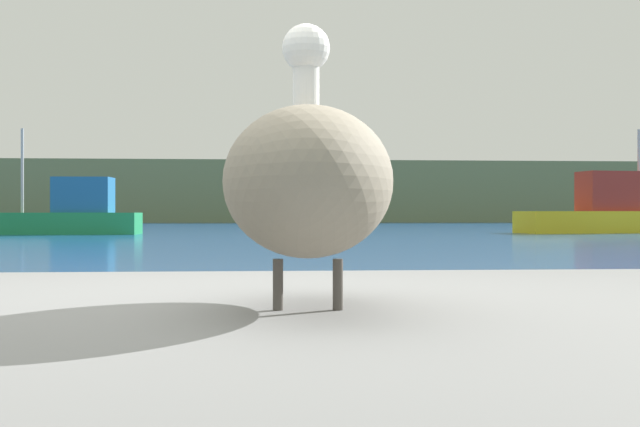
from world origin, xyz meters
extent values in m
cube|color=#6B7A51|center=(0.00, 78.35, 2.90)|extent=(140.00, 15.09, 5.80)
cube|color=gray|center=(0.49, -0.53, 0.30)|extent=(3.96, 3.08, 0.59)
ellipsoid|color=gray|center=(0.49, -0.53, 0.96)|extent=(0.54, 0.99, 0.45)
cylinder|color=white|center=(0.51, -0.19, 1.21)|extent=(0.09, 0.09, 0.35)
sphere|color=white|center=(0.51, -0.19, 1.43)|extent=(0.16, 0.16, 0.16)
cone|color=gold|center=(0.52, 0.09, 1.40)|extent=(0.08, 0.40, 0.09)
cylinder|color=#4C4742|center=(0.40, -0.57, 0.67)|extent=(0.03, 0.03, 0.15)
cylinder|color=#4C4742|center=(0.58, -0.58, 0.67)|extent=(0.03, 0.03, 0.15)
cube|color=#1E8C4C|center=(-7.63, 31.17, 0.45)|extent=(6.04, 2.05, 0.90)
cube|color=#1E6099|center=(-6.92, 31.14, 1.63)|extent=(2.38, 1.49, 1.47)
cylinder|color=#B2B2B2|center=(-9.42, 31.24, 2.64)|extent=(0.12, 0.12, 3.48)
cube|color=yellow|center=(15.26, 31.74, 0.48)|extent=(7.33, 3.20, 0.96)
cube|color=maroon|center=(15.99, 31.85, 1.84)|extent=(2.99, 1.90, 1.76)
cylinder|color=#B2B2B2|center=(17.36, 32.08, 2.80)|extent=(0.12, 0.12, 3.68)
camera|label=1|loc=(0.35, -2.90, 0.87)|focal=45.26mm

